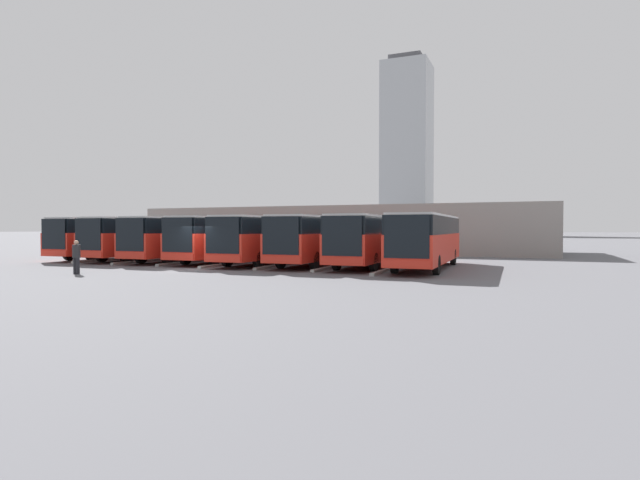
{
  "coord_description": "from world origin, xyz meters",
  "views": [
    {
      "loc": [
        -17.75,
        24.0,
        2.39
      ],
      "look_at": [
        -5.32,
        -5.95,
        1.62
      ],
      "focal_mm": 28.0,
      "sensor_mm": 36.0,
      "label": 1
    }
  ],
  "objects_px": {
    "bus_1": "(372,238)",
    "bus_5": "(188,237)",
    "bus_3": "(270,237)",
    "pedestrian": "(76,256)",
    "bus_4": "(230,237)",
    "bus_7": "(118,236)",
    "bus_2": "(320,238)",
    "bus_6": "(150,236)",
    "bus_0": "(427,239)"
  },
  "relations": [
    {
      "from": "bus_0",
      "to": "bus_6",
      "type": "xyz_separation_m",
      "value": [
        21.18,
        -0.77,
        0.0
      ]
    },
    {
      "from": "bus_6",
      "to": "bus_7",
      "type": "distance_m",
      "value": 3.54
    },
    {
      "from": "bus_1",
      "to": "bus_4",
      "type": "bearing_deg",
      "value": -2.14
    },
    {
      "from": "bus_3",
      "to": "bus_7",
      "type": "xyz_separation_m",
      "value": [
        14.12,
        -0.7,
        0.0
      ]
    },
    {
      "from": "bus_3",
      "to": "bus_6",
      "type": "bearing_deg",
      "value": -3.19
    },
    {
      "from": "bus_1",
      "to": "bus_3",
      "type": "relative_size",
      "value": 1.0
    },
    {
      "from": "bus_0",
      "to": "bus_3",
      "type": "relative_size",
      "value": 1.0
    },
    {
      "from": "pedestrian",
      "to": "bus_4",
      "type": "bearing_deg",
      "value": -91.12
    },
    {
      "from": "bus_3",
      "to": "pedestrian",
      "type": "distance_m",
      "value": 12.17
    },
    {
      "from": "bus_1",
      "to": "bus_6",
      "type": "bearing_deg",
      "value": -1.36
    },
    {
      "from": "bus_4",
      "to": "pedestrian",
      "type": "xyz_separation_m",
      "value": [
        2.08,
        11.26,
        -0.82
      ]
    },
    {
      "from": "bus_3",
      "to": "bus_7",
      "type": "height_order",
      "value": "same"
    },
    {
      "from": "bus_2",
      "to": "bus_3",
      "type": "xyz_separation_m",
      "value": [
        3.53,
        0.29,
        0.0
      ]
    },
    {
      "from": "pedestrian",
      "to": "bus_0",
      "type": "bearing_deg",
      "value": -138.02
    },
    {
      "from": "bus_1",
      "to": "bus_5",
      "type": "xyz_separation_m",
      "value": [
        14.12,
        -0.03,
        0.0
      ]
    },
    {
      "from": "bus_3",
      "to": "pedestrian",
      "type": "height_order",
      "value": "bus_3"
    },
    {
      "from": "bus_4",
      "to": "bus_5",
      "type": "height_order",
      "value": "same"
    },
    {
      "from": "bus_1",
      "to": "pedestrian",
      "type": "xyz_separation_m",
      "value": [
        12.67,
        11.08,
        -0.82
      ]
    },
    {
      "from": "bus_0",
      "to": "bus_3",
      "type": "height_order",
      "value": "same"
    },
    {
      "from": "bus_1",
      "to": "bus_5",
      "type": "distance_m",
      "value": 14.12
    },
    {
      "from": "bus_1",
      "to": "bus_3",
      "type": "xyz_separation_m",
      "value": [
        7.06,
        0.32,
        0.0
      ]
    },
    {
      "from": "bus_2",
      "to": "bus_5",
      "type": "distance_m",
      "value": 10.59
    },
    {
      "from": "bus_0",
      "to": "bus_1",
      "type": "bearing_deg",
      "value": -12.54
    },
    {
      "from": "bus_3",
      "to": "bus_1",
      "type": "bearing_deg",
      "value": -178.62
    },
    {
      "from": "bus_3",
      "to": "pedestrian",
      "type": "xyz_separation_m",
      "value": [
        5.61,
        10.76,
        -0.82
      ]
    },
    {
      "from": "bus_2",
      "to": "bus_4",
      "type": "relative_size",
      "value": 1.0
    },
    {
      "from": "bus_7",
      "to": "pedestrian",
      "type": "xyz_separation_m",
      "value": [
        -8.51,
        11.46,
        -0.82
      ]
    },
    {
      "from": "bus_1",
      "to": "bus_4",
      "type": "distance_m",
      "value": 10.59
    },
    {
      "from": "bus_2",
      "to": "pedestrian",
      "type": "xyz_separation_m",
      "value": [
        9.14,
        11.06,
        -0.82
      ]
    },
    {
      "from": "bus_1",
      "to": "bus_3",
      "type": "bearing_deg",
      "value": 1.38
    },
    {
      "from": "bus_5",
      "to": "pedestrian",
      "type": "bearing_deg",
      "value": 96.26
    },
    {
      "from": "bus_5",
      "to": "bus_6",
      "type": "xyz_separation_m",
      "value": [
        3.53,
        -0.03,
        0.0
      ]
    },
    {
      "from": "bus_1",
      "to": "bus_2",
      "type": "relative_size",
      "value": 1.0
    },
    {
      "from": "bus_3",
      "to": "bus_4",
      "type": "height_order",
      "value": "same"
    },
    {
      "from": "bus_0",
      "to": "bus_7",
      "type": "bearing_deg",
      "value": -3.71
    },
    {
      "from": "bus_7",
      "to": "bus_3",
      "type": "bearing_deg",
      "value": 175.99
    },
    {
      "from": "bus_1",
      "to": "bus_7",
      "type": "distance_m",
      "value": 21.18
    },
    {
      "from": "bus_5",
      "to": "bus_2",
      "type": "bearing_deg",
      "value": 178.54
    },
    {
      "from": "bus_2",
      "to": "bus_6",
      "type": "bearing_deg",
      "value": -1.5
    },
    {
      "from": "bus_0",
      "to": "bus_4",
      "type": "xyz_separation_m",
      "value": [
        14.12,
        -0.89,
        0.0
      ]
    },
    {
      "from": "bus_5",
      "to": "bus_7",
      "type": "height_order",
      "value": "same"
    },
    {
      "from": "bus_7",
      "to": "pedestrian",
      "type": "height_order",
      "value": "bus_7"
    },
    {
      "from": "bus_5",
      "to": "pedestrian",
      "type": "xyz_separation_m",
      "value": [
        -1.45,
        11.11,
        -0.82
      ]
    },
    {
      "from": "bus_5",
      "to": "bus_7",
      "type": "xyz_separation_m",
      "value": [
        7.06,
        -0.35,
        0.0
      ]
    },
    {
      "from": "bus_1",
      "to": "bus_7",
      "type": "xyz_separation_m",
      "value": [
        21.18,
        -0.38,
        0.0
      ]
    },
    {
      "from": "bus_5",
      "to": "bus_6",
      "type": "height_order",
      "value": "same"
    },
    {
      "from": "bus_4",
      "to": "pedestrian",
      "type": "relative_size",
      "value": 6.82
    },
    {
      "from": "bus_0",
      "to": "bus_4",
      "type": "distance_m",
      "value": 14.15
    },
    {
      "from": "bus_1",
      "to": "bus_4",
      "type": "relative_size",
      "value": 1.0
    },
    {
      "from": "bus_0",
      "to": "bus_3",
      "type": "xyz_separation_m",
      "value": [
        10.59,
        -0.39,
        0.0
      ]
    }
  ]
}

